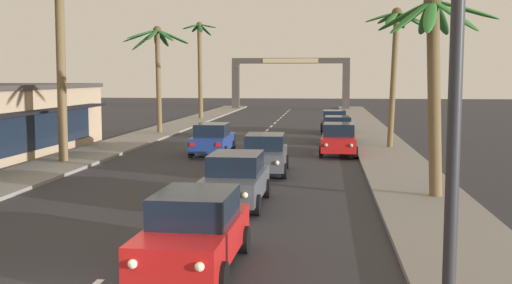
{
  "coord_description": "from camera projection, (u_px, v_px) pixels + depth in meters",
  "views": [
    {
      "loc": [
        4.53,
        -10.32,
        4.13
      ],
      "look_at": [
        2.48,
        8.0,
        2.2
      ],
      "focal_mm": 43.78,
      "sensor_mm": 36.0,
      "label": 1
    }
  ],
  "objects": [
    {
      "name": "sedan_parked_mid_kerb",
      "position": [
        338.0,
        130.0,
        38.9
      ],
      "size": [
        2.02,
        4.48,
        1.68
      ],
      "color": "black",
      "rests_on": "ground"
    },
    {
      "name": "sedan_fifth_in_queue",
      "position": [
        265.0,
        153.0,
        26.76
      ],
      "size": [
        2.06,
        4.49,
        1.68
      ],
      "color": "#4C515B",
      "rests_on": "ground"
    },
    {
      "name": "sidewalk_right",
      "position": [
        393.0,
        162.0,
        30.02
      ],
      "size": [
        3.2,
        110.0,
        0.14
      ],
      "primitive_type": "cube",
      "color": "gray",
      "rests_on": "ground"
    },
    {
      "name": "sedan_parked_far_kerb",
      "position": [
        334.0,
        122.0,
        45.78
      ],
      "size": [
        2.02,
        4.48,
        1.68
      ],
      "color": "black",
      "rests_on": "ground"
    },
    {
      "name": "sedan_oncoming_far",
      "position": [
        213.0,
        139.0,
        33.03
      ],
      "size": [
        1.95,
        4.45,
        1.68
      ],
      "color": "navy",
      "rests_on": "ground"
    },
    {
      "name": "palm_left_second",
      "position": [
        60.0,
        27.0,
        29.13
      ],
      "size": [
        4.49,
        4.46,
        9.73
      ],
      "color": "brown",
      "rests_on": "ground"
    },
    {
      "name": "town_gateway_arch",
      "position": [
        290.0,
        76.0,
        79.29
      ],
      "size": [
        14.96,
        0.9,
        6.52
      ],
      "color": "#423D38",
      "rests_on": "ground"
    },
    {
      "name": "palm_right_third",
      "position": [
        395.0,
        49.0,
        35.09
      ],
      "size": [
        3.5,
        3.35,
        8.0
      ],
      "color": "brown",
      "rests_on": "ground"
    },
    {
      "name": "palm_right_second",
      "position": [
        434.0,
        60.0,
        20.56
      ],
      "size": [
        3.9,
        3.86,
        6.88
      ],
      "color": "brown",
      "rests_on": "ground"
    },
    {
      "name": "sedan_lead_at_stop_bar",
      "position": [
        194.0,
        230.0,
        13.35
      ],
      "size": [
        2.03,
        4.48,
        1.68
      ],
      "color": "red",
      "rests_on": "ground"
    },
    {
      "name": "sidewalk_left",
      "position": [
        82.0,
        157.0,
        31.75
      ],
      "size": [
        3.2,
        110.0,
        0.14
      ],
      "primitive_type": "cube",
      "color": "gray",
      "rests_on": "ground"
    },
    {
      "name": "lane_markings",
      "position": [
        242.0,
        160.0,
        30.97
      ],
      "size": [
        4.28,
        87.75,
        0.01
      ],
      "color": "silver",
      "rests_on": "ground"
    },
    {
      "name": "traffic_signal_mast",
      "position": [
        248.0,
        3.0,
        10.11
      ],
      "size": [
        10.73,
        0.41,
        7.43
      ],
      "color": "#2D2D33",
      "rests_on": "ground"
    },
    {
      "name": "sedan_parked_nearest_kerb",
      "position": [
        339.0,
        139.0,
        32.99
      ],
      "size": [
        2.02,
        4.48,
        1.68
      ],
      "color": "red",
      "rests_on": "ground"
    },
    {
      "name": "palm_left_third",
      "position": [
        157.0,
        54.0,
        44.59
      ],
      "size": [
        4.82,
        4.85,
        7.75
      ],
      "color": "brown",
      "rests_on": "ground"
    },
    {
      "name": "sedan_third_in_queue",
      "position": [
        235.0,
        179.0,
        20.08
      ],
      "size": [
        1.99,
        4.47,
        1.68
      ],
      "color": "#4C515B",
      "rests_on": "ground"
    },
    {
      "name": "palm_left_farthest",
      "position": [
        200.0,
        58.0,
        60.02
      ],
      "size": [
        3.54,
        3.08,
        9.39
      ],
      "color": "brown",
      "rests_on": "ground"
    }
  ]
}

